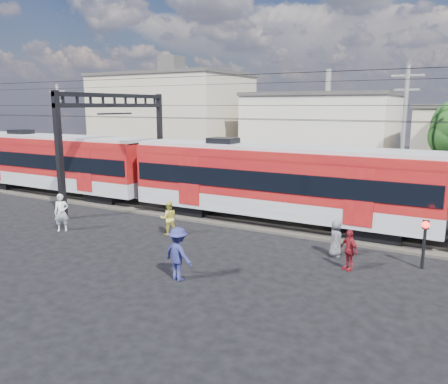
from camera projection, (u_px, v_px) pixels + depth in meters
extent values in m
plane|color=black|center=(175.00, 271.00, 16.62)|extent=(120.00, 120.00, 0.00)
cube|color=#2D2823|center=(261.00, 222.00, 23.49)|extent=(70.00, 3.40, 0.12)
cube|color=#59544C|center=(255.00, 223.00, 22.82)|extent=(70.00, 0.12, 0.12)
cube|color=#59544C|center=(267.00, 216.00, 24.11)|extent=(70.00, 0.12, 0.12)
cube|color=black|center=(9.00, 183.00, 33.37)|extent=(2.40, 2.20, 0.70)
cube|color=black|center=(110.00, 196.00, 28.54)|extent=(2.40, 2.20, 0.70)
cube|color=gray|center=(55.00, 178.00, 30.80)|extent=(16.00, 3.00, 0.90)
cube|color=maroon|center=(53.00, 155.00, 30.48)|extent=(16.00, 3.00, 2.40)
cube|color=black|center=(53.00, 159.00, 30.52)|extent=(15.68, 3.08, 0.95)
cube|color=gray|center=(51.00, 137.00, 30.23)|extent=(16.00, 2.60, 0.25)
cube|color=black|center=(194.00, 208.00, 25.44)|extent=(2.40, 2.20, 0.70)
cube|color=black|center=(377.00, 231.00, 20.61)|extent=(2.40, 2.20, 0.70)
cube|color=gray|center=(276.00, 203.00, 22.87)|extent=(16.00, 3.00, 0.90)
cube|color=maroon|center=(277.00, 172.00, 22.55)|extent=(16.00, 3.00, 2.40)
cube|color=black|center=(277.00, 177.00, 22.60)|extent=(15.68, 3.08, 0.95)
cube|color=gray|center=(278.00, 148.00, 22.30)|extent=(16.00, 2.60, 0.25)
cube|color=black|center=(60.00, 156.00, 23.67)|extent=(0.30, 0.30, 7.00)
cube|color=black|center=(160.00, 144.00, 31.41)|extent=(0.30, 0.30, 7.00)
cube|color=black|center=(114.00, 96.00, 26.90)|extent=(0.25, 9.30, 0.25)
cube|color=black|center=(115.00, 105.00, 27.01)|extent=(0.25, 9.30, 0.25)
cylinder|color=black|center=(257.00, 120.00, 21.83)|extent=(70.00, 0.03, 0.03)
cylinder|color=black|center=(268.00, 119.00, 23.03)|extent=(70.00, 0.03, 0.03)
cylinder|color=black|center=(257.00, 105.00, 21.69)|extent=(70.00, 0.03, 0.03)
cylinder|color=black|center=(268.00, 105.00, 22.89)|extent=(70.00, 0.03, 0.03)
cylinder|color=black|center=(231.00, 75.00, 19.03)|extent=(70.00, 0.03, 0.03)
cylinder|color=black|center=(288.00, 82.00, 25.05)|extent=(70.00, 0.03, 0.03)
cube|color=tan|center=(173.00, 122.00, 44.40)|extent=(14.00, 10.00, 9.00)
cube|color=#3F3D3A|center=(172.00, 75.00, 43.50)|extent=(14.28, 10.20, 0.30)
cube|color=#BCB3A4|center=(326.00, 135.00, 40.10)|extent=(12.00, 12.00, 7.00)
cube|color=#3F3D3A|center=(328.00, 95.00, 39.39)|extent=(12.24, 12.24, 0.30)
cylinder|color=slate|center=(403.00, 139.00, 25.86)|extent=(0.24, 0.24, 8.50)
cube|color=slate|center=(408.00, 75.00, 25.15)|extent=(1.80, 0.12, 0.12)
cube|color=slate|center=(407.00, 90.00, 25.30)|extent=(1.40, 0.12, 0.12)
cylinder|color=slate|center=(60.00, 131.00, 38.26)|extent=(0.24, 0.24, 8.00)
cube|color=slate|center=(57.00, 91.00, 37.60)|extent=(1.80, 0.12, 0.12)
cube|color=slate|center=(58.00, 101.00, 37.76)|extent=(1.40, 0.12, 0.12)
imported|color=silver|center=(61.00, 212.00, 21.82)|extent=(0.81, 0.80, 1.88)
imported|color=gold|center=(169.00, 218.00, 21.12)|extent=(1.03, 1.02, 1.68)
imported|color=navy|center=(178.00, 254.00, 15.62)|extent=(1.40, 1.00, 1.96)
imported|color=maroon|center=(349.00, 250.00, 16.61)|extent=(0.97, 0.87, 1.59)
imported|color=#545459|center=(336.00, 238.00, 18.12)|extent=(0.67, 0.86, 1.55)
cylinder|color=black|center=(424.00, 246.00, 16.71)|extent=(0.12, 0.12, 1.81)
sphere|color=#FF140C|center=(426.00, 225.00, 16.54)|extent=(0.28, 0.28, 0.28)
cube|color=black|center=(426.00, 225.00, 16.54)|extent=(0.25, 0.06, 0.35)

